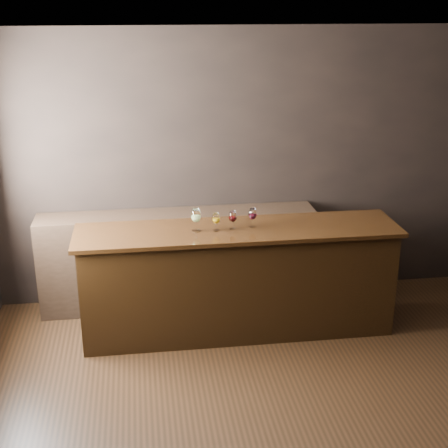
{
  "coord_description": "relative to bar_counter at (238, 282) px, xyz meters",
  "views": [
    {
      "loc": [
        -1.01,
        -3.88,
        3.06
      ],
      "look_at": [
        -0.26,
        1.4,
        1.1
      ],
      "focal_mm": 50.0,
      "sensor_mm": 36.0,
      "label": 1
    }
  ],
  "objects": [
    {
      "name": "glass_red_a",
      "position": [
        -0.05,
        -0.01,
        0.66
      ],
      "size": [
        0.07,
        0.07,
        0.17
      ],
      "color": "white",
      "rests_on": "bar_top"
    },
    {
      "name": "glass_amber",
      "position": [
        -0.21,
        -0.03,
        0.66
      ],
      "size": [
        0.07,
        0.07,
        0.17
      ],
      "color": "white",
      "rests_on": "bar_top"
    },
    {
      "name": "room_shell",
      "position": [
        -0.1,
        -1.29,
        1.3
      ],
      "size": [
        5.02,
        4.52,
        2.81
      ],
      "color": "black",
      "rests_on": "ground"
    },
    {
      "name": "glass_white",
      "position": [
        -0.39,
        -0.01,
        0.69
      ],
      "size": [
        0.09,
        0.09,
        0.21
      ],
      "color": "white",
      "rests_on": "bar_top"
    },
    {
      "name": "bar_top",
      "position": [
        0.0,
        0.0,
        0.53
      ],
      "size": [
        2.99,
        0.71,
        0.04
      ],
      "primitive_type": "cube",
      "rotation": [
        0.0,
        0.0,
        -0.0
      ],
      "color": "black",
      "rests_on": "bar_counter"
    },
    {
      "name": "back_bar_shelf",
      "position": [
        -0.52,
        0.63,
        -0.0
      ],
      "size": [
        2.8,
        0.4,
        1.01
      ],
      "primitive_type": "cube",
      "color": "black",
      "rests_on": "ground"
    },
    {
      "name": "glass_red_b",
      "position": [
        0.14,
        0.02,
        0.67
      ],
      "size": [
        0.08,
        0.08,
        0.18
      ],
      "color": "white",
      "rests_on": "bar_top"
    },
    {
      "name": "bar_counter",
      "position": [
        0.0,
        0.0,
        0.0
      ],
      "size": [
        2.9,
        0.64,
        1.01
      ],
      "primitive_type": "cube",
      "rotation": [
        0.0,
        0.0,
        -0.0
      ],
      "color": "black",
      "rests_on": "ground"
    },
    {
      "name": "ground",
      "position": [
        0.13,
        -1.4,
        -0.51
      ],
      "size": [
        5.0,
        5.0,
        0.0
      ],
      "primitive_type": "plane",
      "color": "black",
      "rests_on": "ground"
    }
  ]
}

